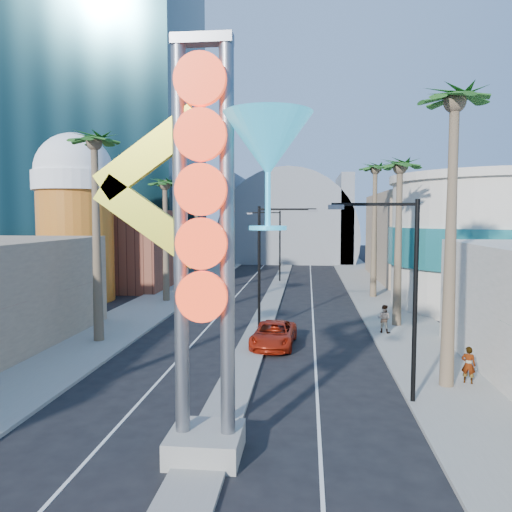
# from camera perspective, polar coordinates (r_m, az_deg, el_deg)

# --- Properties ---
(sidewalk_west) EXTENTS (5.00, 100.00, 0.15)m
(sidewalk_west) POSITION_cam_1_polar(r_m,az_deg,el_deg) (48.70, -9.13, -4.13)
(sidewalk_west) COLOR gray
(sidewalk_west) RESTS_ON ground
(sidewalk_east) EXTENTS (5.00, 100.00, 0.15)m
(sidewalk_east) POSITION_cam_1_polar(r_m,az_deg,el_deg) (47.50, 13.67, -4.42)
(sidewalk_east) COLOR gray
(sidewalk_east) RESTS_ON ground
(median) EXTENTS (1.60, 84.00, 0.15)m
(median) POSITION_cam_1_polar(r_m,az_deg,el_deg) (50.12, 2.35, -3.83)
(median) COLOR gray
(median) RESTS_ON ground
(hotel_tower) EXTENTS (20.00, 20.00, 50.00)m
(hotel_tower) POSITION_cam_1_polar(r_m,az_deg,el_deg) (70.51, -16.00, 18.84)
(hotel_tower) COLOR black
(hotel_tower) RESTS_ON ground
(brick_filler_west) EXTENTS (10.00, 10.00, 8.00)m
(brick_filler_west) POSITION_cam_1_polar(r_m,az_deg,el_deg) (53.14, -15.13, 0.75)
(brick_filler_west) COLOR brown
(brick_filler_west) RESTS_ON ground
(filler_east) EXTENTS (10.00, 20.00, 10.00)m
(filler_east) POSITION_cam_1_polar(r_m,az_deg,el_deg) (60.93, 18.17, 2.08)
(filler_east) COLOR #93785E
(filler_east) RESTS_ON ground
(beer_mug) EXTENTS (7.00, 7.00, 14.50)m
(beer_mug) POSITION_cam_1_polar(r_m,az_deg,el_deg) (46.09, -19.97, 4.87)
(beer_mug) COLOR #CC581B
(beer_mug) RESTS_ON ground
(turquoise_building) EXTENTS (16.60, 16.60, 10.60)m
(turquoise_building) POSITION_cam_1_polar(r_m,az_deg,el_deg) (44.16, 25.68, 1.35)
(turquoise_building) COLOR #BEB5A0
(turquoise_building) RESTS_ON ground
(canopy) EXTENTS (22.00, 16.00, 22.00)m
(canopy) POSITION_cam_1_polar(r_m,az_deg,el_deg) (83.61, 3.81, 2.41)
(canopy) COLOR slate
(canopy) RESTS_ON ground
(neon_sign) EXTENTS (6.53, 2.60, 12.55)m
(neon_sign) POSITION_cam_1_polar(r_m,az_deg,el_deg) (14.63, -2.90, 4.44)
(neon_sign) COLOR gray
(neon_sign) RESTS_ON ground
(streetlight_0) EXTENTS (3.79, 0.25, 8.00)m
(streetlight_0) POSITION_cam_1_polar(r_m,az_deg,el_deg) (31.69, 1.35, 0.07)
(streetlight_0) COLOR black
(streetlight_0) RESTS_ON ground
(streetlight_1) EXTENTS (3.79, 0.25, 8.00)m
(streetlight_1) POSITION_cam_1_polar(r_m,az_deg,el_deg) (55.67, 2.19, 1.97)
(streetlight_1) COLOR black
(streetlight_1) RESTS_ON ground
(streetlight_2) EXTENTS (3.45, 0.25, 8.00)m
(streetlight_2) POSITION_cam_1_polar(r_m,az_deg,el_deg) (20.00, 16.45, -2.84)
(streetlight_2) COLOR black
(streetlight_2) RESTS_ON ground
(palm_1) EXTENTS (2.40, 2.40, 12.70)m
(palm_1) POSITION_cam_1_polar(r_m,az_deg,el_deg) (30.23, -17.98, 10.93)
(palm_1) COLOR brown
(palm_1) RESTS_ON ground
(palm_2) EXTENTS (2.40, 2.40, 11.20)m
(palm_2) POSITION_cam_1_polar(r_m,az_deg,el_deg) (43.27, -10.37, 7.28)
(palm_2) COLOR brown
(palm_2) RESTS_ON ground
(palm_3) EXTENTS (2.40, 2.40, 11.20)m
(palm_3) POSITION_cam_1_polar(r_m,az_deg,el_deg) (54.88, -6.84, 6.71)
(palm_3) COLOR brown
(palm_3) RESTS_ON ground
(palm_5) EXTENTS (2.40, 2.40, 13.20)m
(palm_5) POSITION_cam_1_polar(r_m,az_deg,el_deg) (22.65, 21.72, 14.21)
(palm_5) COLOR brown
(palm_5) RESTS_ON ground
(palm_6) EXTENTS (2.40, 2.40, 11.70)m
(palm_6) POSITION_cam_1_polar(r_m,az_deg,el_deg) (34.12, 16.11, 8.70)
(palm_6) COLOR brown
(palm_6) RESTS_ON ground
(palm_7) EXTENTS (2.40, 2.40, 12.70)m
(palm_7) POSITION_cam_1_polar(r_m,az_deg,el_deg) (46.02, 13.47, 8.73)
(palm_7) COLOR brown
(palm_7) RESTS_ON ground
(red_pickup) EXTENTS (2.57, 5.09, 1.38)m
(red_pickup) POSITION_cam_1_polar(r_m,az_deg,el_deg) (28.53, 2.04, -8.95)
(red_pickup) COLOR #A6200C
(red_pickup) RESTS_ON ground
(pedestrian_a) EXTENTS (0.69, 0.59, 1.61)m
(pedestrian_a) POSITION_cam_1_polar(r_m,az_deg,el_deg) (23.83, 23.10, -11.37)
(pedestrian_a) COLOR gray
(pedestrian_a) RESTS_ON sidewalk_east
(pedestrian_b) EXTENTS (1.06, 0.99, 1.75)m
(pedestrian_b) POSITION_cam_1_polar(r_m,az_deg,el_deg) (32.13, 14.42, -6.96)
(pedestrian_b) COLOR gray
(pedestrian_b) RESTS_ON sidewalk_east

